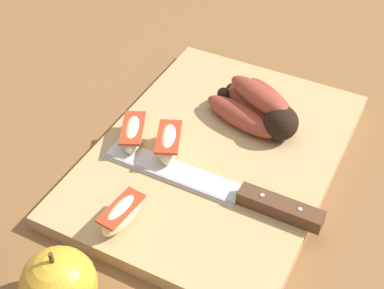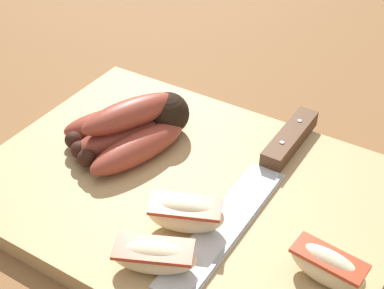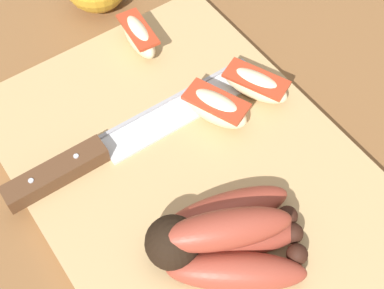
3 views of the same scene
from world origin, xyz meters
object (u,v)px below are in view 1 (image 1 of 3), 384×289
Objects in this scene: apple_wedge_near at (169,143)px; banana_bunch at (260,108)px; whole_apple at (59,285)px; apple_wedge_far at (133,133)px; chefs_knife at (241,195)px; apple_wedge_middle at (122,214)px.

banana_bunch is at bearing -34.45° from apple_wedge_near.
whole_apple is at bearing 167.90° from banana_bunch.
chefs_knife is at bearing -99.49° from apple_wedge_far.
banana_bunch reaches higher than apple_wedge_near.
whole_apple is (-0.23, -0.00, -0.00)m from apple_wedge_near.
apple_wedge_near reaches higher than apple_wedge_far.
chefs_knife is 0.14m from apple_wedge_middle.
apple_wedge_far is at bearing 26.52° from apple_wedge_middle.
chefs_knife is at bearing -46.60° from apple_wedge_middle.
chefs_knife is (-0.14, -0.03, -0.01)m from banana_bunch.
banana_bunch is 0.17m from apple_wedge_far.
apple_wedge_near reaches higher than chefs_knife.
banana_bunch is 0.25m from apple_wedge_middle.
banana_bunch reaches higher than apple_wedge_far.
apple_wedge_far is at bearing 92.18° from apple_wedge_near.
banana_bunch is 1.90× the size of apple_wedge_far.
whole_apple is (-0.34, 0.07, -0.00)m from banana_bunch.
whole_apple reaches higher than apple_wedge_near.
banana_bunch is 1.60× the size of whole_apple.
whole_apple is at bearing 176.70° from apple_wedge_middle.
apple_wedge_middle is 0.14m from apple_wedge_far.
banana_bunch is 2.14× the size of apple_wedge_middle.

